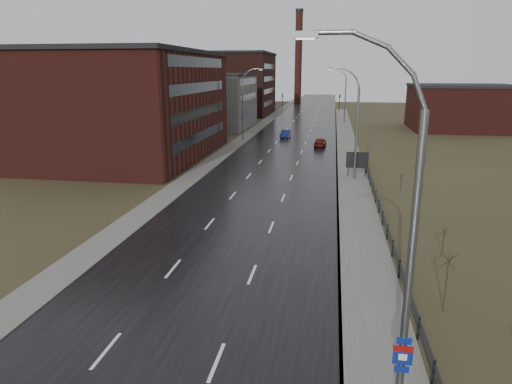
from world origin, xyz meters
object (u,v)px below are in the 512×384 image
(billboard, at_px, (357,161))
(car_near, at_px, (285,134))
(car_far, at_px, (320,142))
(streetlight_main, at_px, (401,247))

(billboard, xyz_separation_m, car_near, (-10.47, 27.89, -1.17))
(car_far, bearing_deg, streetlight_main, 97.98)
(billboard, bearing_deg, car_near, 110.58)
(streetlight_main, height_order, billboard, streetlight_main)
(car_near, bearing_deg, car_far, -51.20)
(billboard, distance_m, car_far, 20.12)
(car_near, relative_size, car_far, 1.00)
(car_near, distance_m, car_far, 10.26)
(streetlight_main, relative_size, billboard, 4.39)
(streetlight_main, distance_m, billboard, 35.70)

